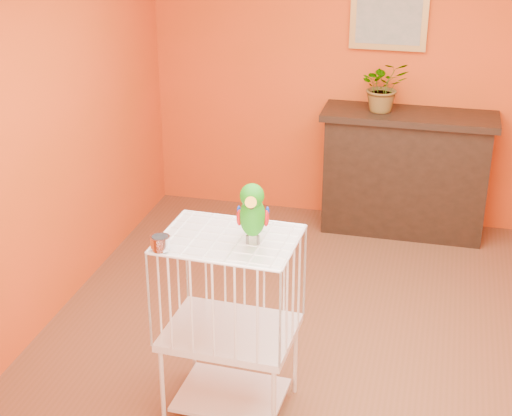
# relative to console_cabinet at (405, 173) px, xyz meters

# --- Properties ---
(ground) EXTENTS (4.50, 4.50, 0.00)m
(ground) POSITION_rel_console_cabinet_xyz_m (-0.24, -2.01, -0.52)
(ground) COLOR brown
(ground) RESTS_ON ground
(room_shell) EXTENTS (4.50, 4.50, 4.50)m
(room_shell) POSITION_rel_console_cabinet_xyz_m (-0.24, -2.01, 1.06)
(room_shell) COLOR #D94314
(room_shell) RESTS_ON ground
(console_cabinet) EXTENTS (1.41, 0.51, 1.05)m
(console_cabinet) POSITION_rel_console_cabinet_xyz_m (0.00, 0.00, 0.00)
(console_cabinet) COLOR black
(console_cabinet) RESTS_ON ground
(potted_plant) EXTENTS (0.49, 0.51, 0.32)m
(potted_plant) POSITION_rel_console_cabinet_xyz_m (-0.23, 0.01, 0.68)
(potted_plant) COLOR #26722D
(potted_plant) RESTS_ON console_cabinet
(framed_picture) EXTENTS (0.62, 0.04, 0.50)m
(framed_picture) POSITION_rel_console_cabinet_xyz_m (-0.24, 0.21, 1.23)
(framed_picture) COLOR #A57C3B
(framed_picture) RESTS_ON room_shell
(birdcage) EXTENTS (0.73, 0.57, 1.09)m
(birdcage) POSITION_rel_console_cabinet_xyz_m (-0.77, -2.66, 0.04)
(birdcage) COLOR silver
(birdcage) RESTS_ON ground
(feed_cup) EXTENTS (0.10, 0.10, 0.07)m
(feed_cup) POSITION_rel_console_cabinet_xyz_m (-1.07, -2.88, 0.61)
(feed_cup) COLOR silver
(feed_cup) RESTS_ON birdcage
(parrot) EXTENTS (0.18, 0.32, 0.35)m
(parrot) POSITION_rel_console_cabinet_xyz_m (-0.63, -2.70, 0.75)
(parrot) COLOR #59544C
(parrot) RESTS_ON birdcage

